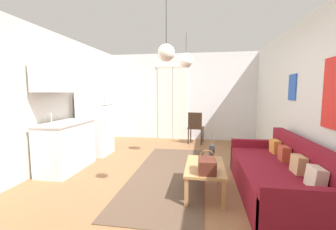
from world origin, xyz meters
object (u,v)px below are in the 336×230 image
object	(u,v)px
accent_chair	(196,126)
bamboo_vase	(212,152)
pendant_lamp_far	(186,60)
refrigerator	(95,120)
coffee_table	(205,169)
handbag	(207,165)
pendant_lamp_near	(166,53)
couch	(279,178)

from	to	relation	value
accent_chair	bamboo_vase	bearing A→B (deg)	105.09
pendant_lamp_far	accent_chair	bearing A→B (deg)	84.99
accent_chair	pendant_lamp_far	bearing A→B (deg)	92.77
refrigerator	coffee_table	bearing A→B (deg)	-32.89
bamboo_vase	accent_chair	world-z (taller)	accent_chair
bamboo_vase	refrigerator	bearing A→B (deg)	153.13
handbag	refrigerator	xyz separation A→B (m)	(-2.53, 1.91, 0.31)
coffee_table	pendant_lamp_near	size ratio (longest dim) A/B	1.21
pendant_lamp_near	couch	bearing A→B (deg)	20.43
bamboo_vase	pendant_lamp_near	bearing A→B (deg)	-125.20
coffee_table	couch	bearing A→B (deg)	1.89
pendant_lamp_far	pendant_lamp_near	bearing A→B (deg)	-92.64
couch	handbag	world-z (taller)	couch
bamboo_vase	couch	bearing A→B (deg)	-16.02
accent_chair	pendant_lamp_near	world-z (taller)	pendant_lamp_near
handbag	bamboo_vase	bearing A→B (deg)	82.18
accent_chair	pendant_lamp_far	size ratio (longest dim) A/B	1.33
handbag	pendant_lamp_far	bearing A→B (deg)	104.40
refrigerator	pendant_lamp_near	bearing A→B (deg)	-46.61
refrigerator	accent_chair	distance (m)	2.67
coffee_table	bamboo_vase	bearing A→B (deg)	70.80
pendant_lamp_far	couch	bearing A→B (deg)	-42.47
refrigerator	pendant_lamp_far	xyz separation A→B (m)	(2.11, -0.29, 1.27)
refrigerator	bamboo_vase	bearing A→B (deg)	-26.87
refrigerator	pendant_lamp_far	size ratio (longest dim) A/B	2.40
handbag	pendant_lamp_near	world-z (taller)	pendant_lamp_near
couch	coffee_table	xyz separation A→B (m)	(-1.02, -0.03, 0.08)
bamboo_vase	refrigerator	xyz separation A→B (m)	(-2.61, 1.32, 0.29)
handbag	pendant_lamp_near	bearing A→B (deg)	-154.53
bamboo_vase	handbag	size ratio (longest dim) A/B	1.35
couch	accent_chair	bearing A→B (deg)	113.07
refrigerator	accent_chair	bearing A→B (deg)	31.60
couch	accent_chair	distance (m)	3.24
couch	accent_chair	xyz separation A→B (m)	(-1.27, 2.98, 0.23)
couch	refrigerator	distance (m)	3.91
couch	pendant_lamp_near	size ratio (longest dim) A/B	2.75
couch	bamboo_vase	xyz separation A→B (m)	(-0.92, 0.26, 0.25)
couch	pendant_lamp_near	xyz separation A→B (m)	(-1.50, -0.56, 1.65)
couch	pendant_lamp_far	xyz separation A→B (m)	(-1.42, 1.30, 1.81)
bamboo_vase	accent_chair	xyz separation A→B (m)	(-0.35, 2.71, -0.02)
handbag	refrigerator	size ratio (longest dim) A/B	0.20
bamboo_vase	pendant_lamp_far	size ratio (longest dim) A/B	0.66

